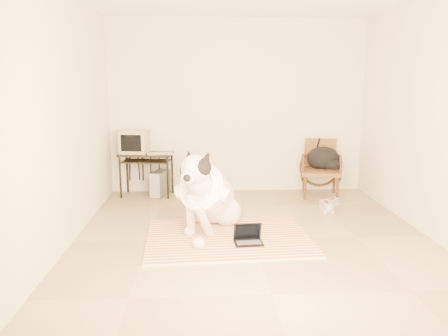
{
  "coord_description": "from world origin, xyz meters",
  "views": [
    {
      "loc": [
        -0.57,
        -4.63,
        1.73
      ],
      "look_at": [
        -0.31,
        0.47,
        0.72
      ],
      "focal_mm": 35.0,
      "sensor_mm": 36.0,
      "label": 1
    }
  ],
  "objects": [
    {
      "name": "backpack",
      "position": [
        1.31,
        1.84,
        0.57
      ],
      "size": [
        0.51,
        0.42,
        0.37
      ],
      "color": "black",
      "rests_on": "rattan_chair"
    },
    {
      "name": "desk_keyboard",
      "position": [
        -1.19,
        1.9,
        0.67
      ],
      "size": [
        0.39,
        0.16,
        0.02
      ],
      "primitive_type": "cube",
      "rotation": [
        0.0,
        0.0,
        0.06
      ],
      "color": "tan",
      "rests_on": "computer_desk"
    },
    {
      "name": "wall_front",
      "position": [
        0.0,
        -2.25,
        1.35
      ],
      "size": [
        4.5,
        0.0,
        4.5
      ],
      "primitive_type": "plane",
      "rotation": [
        -1.57,
        0.0,
        0.0
      ],
      "color": "beige",
      "rests_on": "floor"
    },
    {
      "name": "pc_tower",
      "position": [
        -1.22,
        1.98,
        0.19
      ],
      "size": [
        0.29,
        0.45,
        0.39
      ],
      "color": "#49494B",
      "rests_on": "floor"
    },
    {
      "name": "wall_back",
      "position": [
        0.0,
        2.25,
        1.35
      ],
      "size": [
        4.5,
        0.0,
        4.5
      ],
      "primitive_type": "plane",
      "rotation": [
        1.57,
        0.0,
        0.0
      ],
      "color": "beige",
      "rests_on": "floor"
    },
    {
      "name": "floor",
      "position": [
        0.0,
        0.0,
        0.0
      ],
      "size": [
        4.5,
        4.5,
        0.0
      ],
      "primitive_type": "plane",
      "color": "#97825C",
      "rests_on": "ground"
    },
    {
      "name": "dog",
      "position": [
        -0.51,
        0.34,
        0.41
      ],
      "size": [
        0.78,
        1.43,
        1.05
      ],
      "color": "silver",
      "rests_on": "rug"
    },
    {
      "name": "crt_monitor",
      "position": [
        -1.59,
        2.04,
        0.84
      ],
      "size": [
        0.44,
        0.43,
        0.35
      ],
      "color": "tan",
      "rests_on": "computer_desk"
    },
    {
      "name": "computer_desk",
      "position": [
        -1.42,
        1.99,
        0.57
      ],
      "size": [
        0.84,
        0.53,
        0.66
      ],
      "color": "black",
      "rests_on": "floor"
    },
    {
      "name": "rattan_chair",
      "position": [
        1.26,
        1.86,
        0.43
      ],
      "size": [
        0.66,
        0.65,
        0.86
      ],
      "color": "brown",
      "rests_on": "floor"
    },
    {
      "name": "wall_left",
      "position": [
        -2.0,
        0.0,
        1.35
      ],
      "size": [
        0.0,
        4.5,
        4.5
      ],
      "primitive_type": "plane",
      "rotation": [
        1.57,
        0.0,
        1.57
      ],
      "color": "beige",
      "rests_on": "floor"
    },
    {
      "name": "wall_right",
      "position": [
        2.0,
        0.0,
        1.35
      ],
      "size": [
        0.0,
        4.5,
        4.5
      ],
      "primitive_type": "plane",
      "rotation": [
        1.57,
        0.0,
        -1.57
      ],
      "color": "beige",
      "rests_on": "floor"
    },
    {
      "name": "sneaker_right",
      "position": [
        1.27,
        1.27,
        0.04
      ],
      "size": [
        0.27,
        0.28,
        0.1
      ],
      "color": "silver",
      "rests_on": "floor"
    },
    {
      "name": "rug",
      "position": [
        -0.28,
        0.03,
        0.01
      ],
      "size": [
        1.89,
        1.49,
        0.02
      ],
      "color": "#E15216",
      "rests_on": "floor"
    },
    {
      "name": "sneaker_left",
      "position": [
        1.14,
        1.08,
        0.05
      ],
      "size": [
        0.14,
        0.32,
        0.11
      ],
      "color": "silver",
      "rests_on": "floor"
    },
    {
      "name": "laptop",
      "position": [
        -0.08,
        -0.17,
        0.07
      ],
      "size": [
        0.32,
        0.24,
        0.21
      ],
      "color": "black",
      "rests_on": "rug"
    }
  ]
}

